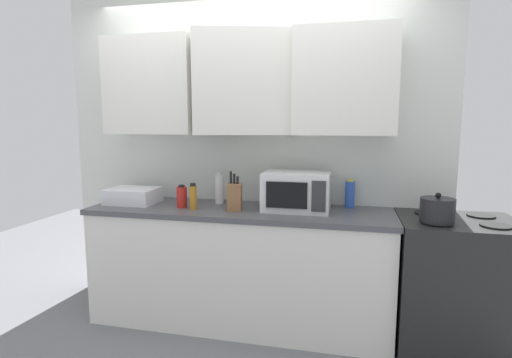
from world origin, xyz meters
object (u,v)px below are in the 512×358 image
object	(u,v)px
microwave	(297,191)
bottle_red_sauce	(182,197)
bottle_amber_vinegar	(193,197)
bottle_blue_cleaner	(350,194)
dish_rack	(133,196)
stove_range	(455,284)
knife_block	(235,196)
kettle	(437,210)
bottle_white_jar	(219,189)

from	to	relation	value
microwave	bottle_red_sauce	world-z (taller)	microwave
bottle_amber_vinegar	bottle_blue_cleaner	distance (m)	1.18
dish_rack	bottle_amber_vinegar	size ratio (longest dim) A/B	1.93
dish_rack	bottle_red_sauce	world-z (taller)	bottle_red_sauce
stove_range	bottle_amber_vinegar	xyz separation A→B (m)	(-1.84, -0.09, 0.54)
bottle_red_sauce	dish_rack	bearing A→B (deg)	172.68
stove_range	microwave	size ratio (longest dim) A/B	1.90
bottle_blue_cleaner	stove_range	bearing A→B (deg)	-18.68
stove_range	knife_block	xyz separation A→B (m)	(-1.53, -0.05, 0.55)
kettle	bottle_white_jar	size ratio (longest dim) A/B	0.84
stove_range	bottle_red_sauce	world-z (taller)	bottle_red_sauce
stove_range	bottle_amber_vinegar	distance (m)	1.92
knife_block	bottle_blue_cleaner	xyz separation A→B (m)	(0.82, 0.29, -0.00)
knife_block	bottle_amber_vinegar	size ratio (longest dim) A/B	1.46
bottle_amber_vinegar	bottle_blue_cleaner	xyz separation A→B (m)	(1.13, 0.33, 0.01)
bottle_red_sauce	bottle_white_jar	bearing A→B (deg)	42.25
dish_rack	bottle_blue_cleaner	size ratio (longest dim) A/B	1.75
kettle	bottle_blue_cleaner	xyz separation A→B (m)	(-0.54, 0.38, 0.01)
bottle_amber_vinegar	bottle_blue_cleaner	bearing A→B (deg)	16.07
knife_block	stove_range	bearing A→B (deg)	1.89
stove_range	bottle_blue_cleaner	world-z (taller)	bottle_blue_cleaner
kettle	knife_block	world-z (taller)	knife_block
bottle_blue_cleaner	bottle_white_jar	size ratio (longest dim) A/B	0.86
microwave	bottle_red_sauce	xyz separation A→B (m)	(-0.86, -0.11, -0.06)
kettle	bottle_amber_vinegar	world-z (taller)	kettle
bottle_amber_vinegar	bottle_white_jar	bearing A→B (deg)	65.35
bottle_amber_vinegar	bottle_red_sauce	size ratio (longest dim) A/B	1.14
knife_block	bottle_amber_vinegar	distance (m)	0.31
stove_range	kettle	size ratio (longest dim) A/B	4.33
bottle_amber_vinegar	bottle_white_jar	world-z (taller)	bottle_white_jar
dish_rack	bottle_white_jar	distance (m)	0.69
bottle_white_jar	bottle_amber_vinegar	bearing A→B (deg)	-114.65
kettle	knife_block	xyz separation A→B (m)	(-1.36, 0.09, 0.01)
knife_block	bottle_white_jar	world-z (taller)	knife_block
bottle_amber_vinegar	microwave	bearing A→B (deg)	11.75
knife_block	bottle_amber_vinegar	world-z (taller)	knife_block
stove_range	bottle_red_sauce	bearing A→B (deg)	-178.92
bottle_red_sauce	stove_range	bearing A→B (deg)	1.08
knife_block	bottle_white_jar	size ratio (longest dim) A/B	1.14
bottle_white_jar	bottle_blue_cleaner	bearing A→B (deg)	3.79
stove_range	bottle_blue_cleaner	bearing A→B (deg)	161.32
stove_range	bottle_amber_vinegar	size ratio (longest dim) A/B	4.63
stove_range	bottle_white_jar	size ratio (longest dim) A/B	3.62
microwave	bottle_blue_cleaner	distance (m)	0.42
bottle_blue_cleaner	bottle_red_sauce	world-z (taller)	bottle_blue_cleaner
bottle_amber_vinegar	knife_block	bearing A→B (deg)	6.65
kettle	bottle_red_sauce	world-z (taller)	kettle
dish_rack	bottle_amber_vinegar	bearing A→B (deg)	-10.87
dish_rack	knife_block	bearing A→B (deg)	-4.66
bottle_white_jar	kettle	bearing A→B (deg)	-11.38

